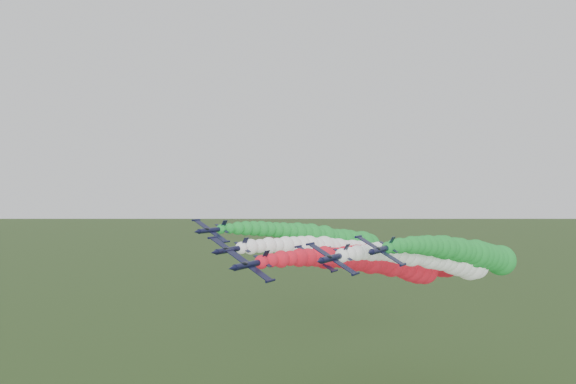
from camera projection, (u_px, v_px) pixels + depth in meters
name	position (u px, v px, depth m)	size (l,w,h in m)	color
jet_lead	(389.00, 264.00, 129.93)	(15.77, 77.03, 14.92)	black
jet_inner_left	(362.00, 254.00, 141.34)	(16.03, 77.29, 15.18)	black
jet_inner_right	(445.00, 260.00, 130.23)	(15.54, 76.80, 14.69)	black
jet_outer_left	(335.00, 239.00, 159.35)	(15.89, 77.15, 15.04)	black
jet_outer_right	(474.00, 254.00, 135.08)	(16.14, 77.40, 15.29)	black
jet_trail	(419.00, 260.00, 150.30)	(15.79, 77.05, 14.94)	black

